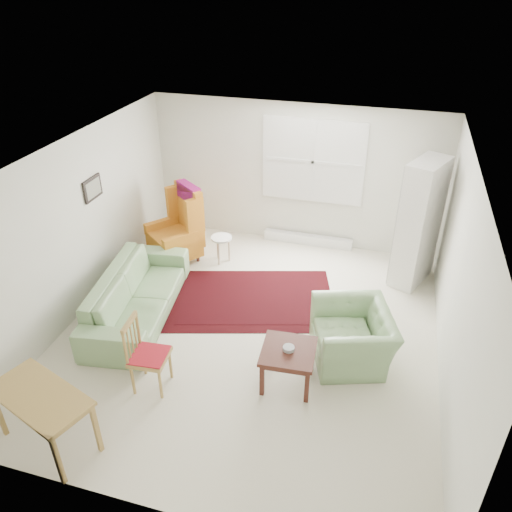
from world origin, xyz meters
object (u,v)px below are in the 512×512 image
(armchair, at_px, (353,331))
(stool, at_px, (222,249))
(coffee_table, at_px, (288,366))
(sofa, at_px, (136,287))
(desk, at_px, (46,419))
(cabinet, at_px, (419,224))
(wingback_chair, at_px, (173,225))
(desk_chair, at_px, (149,355))

(armchair, distance_m, stool, 3.00)
(armchair, relative_size, coffee_table, 1.69)
(sofa, bearing_deg, desk, 175.49)
(cabinet, height_order, desk, cabinet)
(armchair, bearing_deg, wingback_chair, -135.95)
(stool, bearing_deg, coffee_table, -55.38)
(sofa, distance_m, armchair, 3.06)
(coffee_table, relative_size, desk, 0.57)
(desk, bearing_deg, sofa, 93.77)
(stool, bearing_deg, desk_chair, -86.98)
(cabinet, distance_m, desk_chair, 4.43)
(stool, bearing_deg, armchair, -37.11)
(cabinet, bearing_deg, wingback_chair, -149.77)
(armchair, relative_size, cabinet, 0.53)
(sofa, bearing_deg, armchair, -99.81)
(armchair, relative_size, wingback_chair, 0.82)
(sofa, relative_size, stool, 4.97)
(sofa, relative_size, armchair, 2.19)
(coffee_table, xyz_separation_m, cabinet, (1.39, 2.77, 0.74))
(armchair, distance_m, desk, 3.66)
(sofa, relative_size, cabinet, 1.17)
(coffee_table, bearing_deg, stool, 124.62)
(desk, bearing_deg, cabinet, 50.14)
(sofa, relative_size, coffee_table, 3.71)
(armchair, xyz_separation_m, desk_chair, (-2.23, -1.17, 0.07))
(desk, bearing_deg, wingback_chair, 94.01)
(wingback_chair, relative_size, cabinet, 0.65)
(armchair, distance_m, desk_chair, 2.52)
(coffee_table, height_order, stool, coffee_table)
(coffee_table, distance_m, desk, 2.71)
(cabinet, bearing_deg, desk_chair, -108.47)
(stool, height_order, desk_chair, desk_chair)
(coffee_table, height_order, desk, desk)
(stool, xyz_separation_m, cabinet, (3.10, 0.30, 0.77))
(cabinet, xyz_separation_m, desk_chair, (-2.94, -3.27, -0.52))
(desk, relative_size, desk_chair, 1.15)
(sofa, distance_m, stool, 1.87)
(wingback_chair, xyz_separation_m, cabinet, (3.88, 0.46, 0.35))
(desk_chair, bearing_deg, cabinet, -46.60)
(armchair, bearing_deg, cabinet, 142.94)
(wingback_chair, relative_size, desk, 1.18)
(armchair, bearing_deg, sofa, -110.11)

